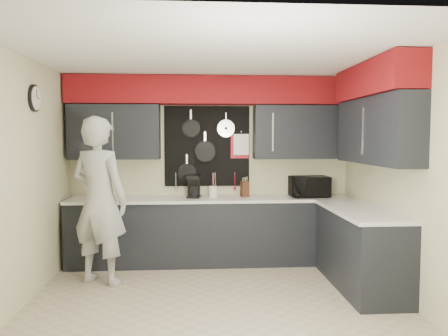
{
  "coord_description": "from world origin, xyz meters",
  "views": [
    {
      "loc": [
        -0.22,
        -4.55,
        1.75
      ],
      "look_at": [
        0.11,
        0.5,
        1.4
      ],
      "focal_mm": 35.0,
      "sensor_mm": 36.0,
      "label": 1
    }
  ],
  "objects": [
    {
      "name": "ground",
      "position": [
        0.0,
        0.0,
        0.0
      ],
      "size": [
        4.0,
        4.0,
        0.0
      ],
      "primitive_type": "plane",
      "color": "tan",
      "rests_on": "ground"
    },
    {
      "name": "back_wall_assembly",
      "position": [
        0.01,
        1.6,
        2.01
      ],
      "size": [
        4.0,
        0.36,
        2.6
      ],
      "color": "beige",
      "rests_on": "ground"
    },
    {
      "name": "right_wall_assembly",
      "position": [
        1.85,
        0.26,
        1.94
      ],
      "size": [
        0.36,
        3.5,
        2.6
      ],
      "color": "beige",
      "rests_on": "ground"
    },
    {
      "name": "left_wall_assembly",
      "position": [
        -1.99,
        0.02,
        1.33
      ],
      "size": [
        0.05,
        3.5,
        2.6
      ],
      "color": "beige",
      "rests_on": "ground"
    },
    {
      "name": "base_cabinets",
      "position": [
        0.49,
        1.13,
        0.46
      ],
      "size": [
        3.95,
        2.2,
        0.92
      ],
      "color": "black",
      "rests_on": "ground"
    },
    {
      "name": "microwave",
      "position": [
        1.37,
        1.42,
        1.06
      ],
      "size": [
        0.54,
        0.38,
        0.29
      ],
      "primitive_type": "imported",
      "rotation": [
        0.0,
        0.0,
        0.06
      ],
      "color": "black",
      "rests_on": "base_cabinets"
    },
    {
      "name": "knife_block",
      "position": [
        0.47,
        1.5,
        1.03
      ],
      "size": [
        0.12,
        0.12,
        0.22
      ],
      "primitive_type": "cube",
      "rotation": [
        0.0,
        0.0,
        0.28
      ],
      "color": "#3B1A12",
      "rests_on": "base_cabinets"
    },
    {
      "name": "utensil_crock",
      "position": [
        0.02,
        1.5,
        1.0
      ],
      "size": [
        0.12,
        0.12,
        0.15
      ],
      "primitive_type": "cylinder",
      "color": "white",
      "rests_on": "base_cabinets"
    },
    {
      "name": "coffee_maker",
      "position": [
        -0.24,
        1.47,
        1.08
      ],
      "size": [
        0.21,
        0.24,
        0.31
      ],
      "rotation": [
        0.0,
        0.0,
        -0.18
      ],
      "color": "black",
      "rests_on": "base_cabinets"
    },
    {
      "name": "person",
      "position": [
        -1.36,
        0.69,
        1.0
      ],
      "size": [
        0.86,
        0.74,
        2.0
      ],
      "primitive_type": "imported",
      "rotation": [
        0.0,
        0.0,
        2.72
      ],
      "color": "#9C9C99",
      "rests_on": "ground"
    }
  ]
}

